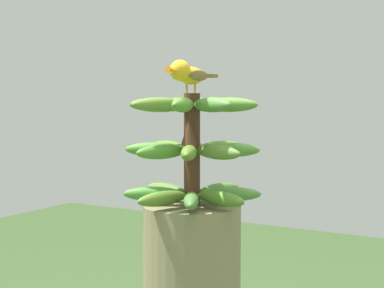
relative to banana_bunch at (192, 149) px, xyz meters
name	(u,v)px	position (x,y,z in m)	size (l,w,h in m)	color
banana_bunch	(192,149)	(0.00, 0.00, 0.00)	(0.32, 0.32, 0.26)	#4C2D1E
perched_bird	(187,74)	(0.05, 0.02, 0.17)	(0.17, 0.06, 0.07)	#C68933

